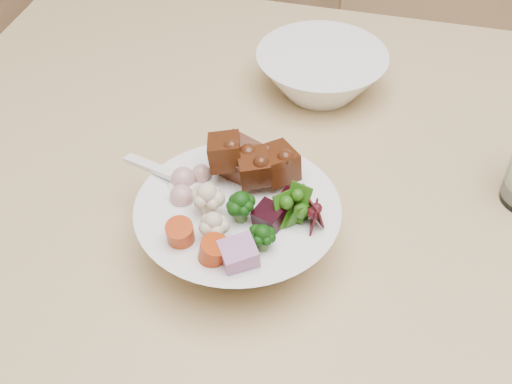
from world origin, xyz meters
TOP-DOWN VIEW (x-y plane):
  - chair_far at (-0.23, 0.81)m, footprint 0.57×0.57m
  - food_bowl at (-0.37, 0.06)m, footprint 0.20×0.20m
  - soup_spoon at (-0.44, 0.07)m, footprint 0.10×0.05m
  - side_bowl at (-0.37, 0.36)m, footprint 0.17×0.17m

SIDE VIEW (x-z plane):
  - chair_far at x=-0.23m, z-range 0.06..1.01m
  - side_bowl at x=-0.37m, z-range 0.77..0.82m
  - food_bowl at x=-0.37m, z-range 0.75..0.86m
  - soup_spoon at x=-0.44m, z-range 0.82..0.83m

